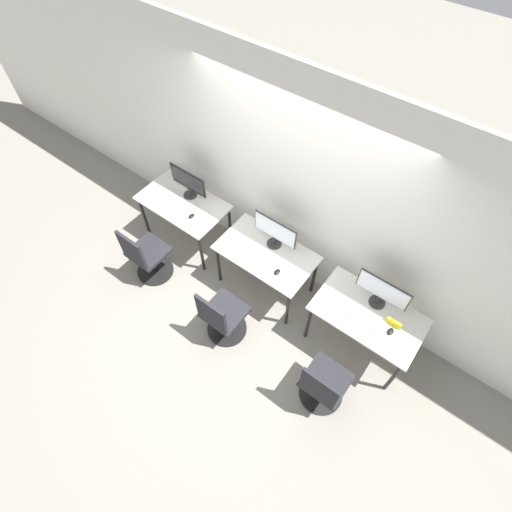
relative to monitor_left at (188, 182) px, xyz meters
name	(u,v)px	position (x,y,z in m)	size (l,w,h in m)	color
ground_plane	(250,303)	(1.33, -0.49, -0.96)	(20.00, 20.00, 0.00)	gray
wall_back	(293,188)	(1.33, 0.31, 0.44)	(12.00, 0.05, 2.80)	silver
desk_left	(184,206)	(0.00, -0.15, -0.31)	(1.15, 0.68, 0.73)	silver
monitor_left	(188,182)	(0.00, 0.00, 0.00)	(0.56, 0.18, 0.40)	#2D2D2D
keyboard_left	(177,206)	(0.00, -0.24, -0.22)	(0.38, 0.17, 0.02)	silver
mouse_left	(192,216)	(0.27, -0.27, -0.21)	(0.06, 0.09, 0.03)	black
office_chair_left	(147,257)	(0.03, -0.92, -0.58)	(0.48, 0.48, 0.91)	black
desk_center	(266,256)	(1.33, -0.15, -0.31)	(1.15, 0.68, 0.73)	silver
monitor_center	(275,231)	(1.33, 0.01, 0.00)	(0.56, 0.18, 0.40)	#2D2D2D
keyboard_center	(259,259)	(1.33, -0.29, -0.22)	(0.38, 0.17, 0.02)	silver
mouse_center	(277,272)	(1.60, -0.31, -0.21)	(0.06, 0.09, 0.03)	black
office_chair_center	(222,318)	(1.33, -0.99, -0.58)	(0.48, 0.48, 0.91)	black
desk_right	(367,318)	(2.67, -0.15, -0.31)	(1.15, 0.68, 0.73)	silver
monitor_right	(382,291)	(2.67, 0.02, 0.00)	(0.56, 0.18, 0.40)	#2D2D2D
keyboard_right	(366,319)	(2.67, -0.23, -0.22)	(0.38, 0.17, 0.02)	silver
mouse_right	(391,331)	(2.93, -0.21, -0.21)	(0.06, 0.09, 0.03)	black
office_chair_right	(322,386)	(2.65, -0.97, -0.58)	(0.48, 0.48, 0.91)	black
placard_right	(394,323)	(2.92, -0.12, -0.19)	(0.16, 0.03, 0.08)	yellow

